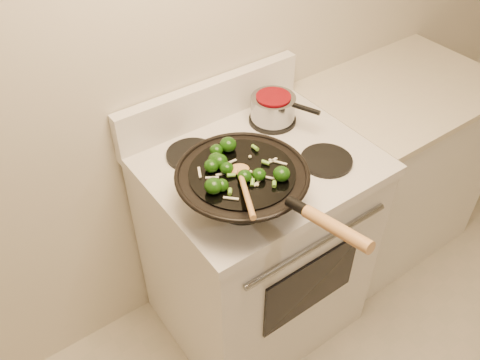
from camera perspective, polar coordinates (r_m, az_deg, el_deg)
stove at (r=2.09m, az=1.75°, el=-7.15°), size 0.78×0.67×1.08m
counter_unit at (r=2.55m, az=16.17°, el=1.41°), size 0.83×0.62×0.91m
wok at (r=1.54m, az=0.36°, el=-0.72°), size 0.41×0.68×0.21m
stirfry at (r=1.50m, az=-1.03°, el=1.49°), size 0.27×0.26×0.05m
wooden_spoon at (r=1.44m, az=0.29°, el=-0.18°), size 0.17×0.27×0.08m
saucepan at (r=1.92m, az=3.77°, el=8.12°), size 0.17×0.26×0.10m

